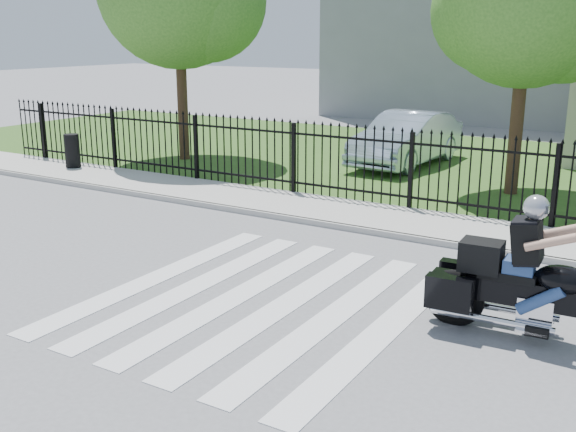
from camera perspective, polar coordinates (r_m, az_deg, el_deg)
The scene contains 9 objects.
ground at distance 10.15m, azimuth -2.31°, elevation -7.16°, with size 120.00×120.00×0.00m, color slate.
crosswalk at distance 10.15m, azimuth -2.31°, elevation -7.13°, with size 5.00×5.50×0.01m, color silver, non-canonical shape.
sidewalk at distance 14.34m, azimuth 8.76°, elevation -0.34°, with size 40.00×2.00×0.12m, color #ADAAA3.
curb at distance 13.46m, azimuth 7.11°, elevation -1.32°, with size 40.00×0.12×0.12m, color #ADAAA3.
grass_strip at distance 20.84m, azimuth 16.22°, elevation 3.95°, with size 40.00×12.00×0.02m, color #31551D.
iron_fence at distance 15.05m, azimuth 10.36°, elevation 3.62°, with size 26.00×0.04×1.80m.
motorcycle_rider at distance 9.23m, azimuth 20.10°, elevation -5.12°, with size 2.97×0.98×1.96m.
parked_car at distance 20.61m, azimuth 10.01°, elevation 6.46°, with size 1.67×4.78×1.58m, color #AEC1DB.
litter_bin at distance 20.41m, azimuth -17.80°, elevation 5.28°, with size 0.43×0.43×0.96m, color black.
Camera 1 is at (5.21, -7.81, 3.86)m, focal length 42.00 mm.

